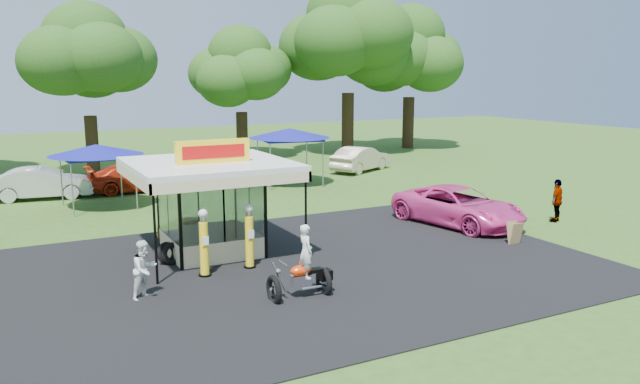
# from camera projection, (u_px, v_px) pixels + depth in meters

# --- Properties ---
(ground) EXTENTS (120.00, 120.00, 0.00)m
(ground) POSITION_uv_depth(u_px,v_px,m) (325.00, 286.00, 19.12)
(ground) COLOR #31571B
(ground) RESTS_ON ground
(asphalt_apron) EXTENTS (20.00, 14.00, 0.04)m
(asphalt_apron) POSITION_uv_depth(u_px,v_px,m) (297.00, 268.00, 20.86)
(asphalt_apron) COLOR black
(asphalt_apron) RESTS_ON ground
(gas_station_kiosk) EXTENTS (5.40, 5.40, 4.18)m
(gas_station_kiosk) POSITION_uv_depth(u_px,v_px,m) (210.00, 205.00, 22.23)
(gas_station_kiosk) COLOR white
(gas_station_kiosk) RESTS_ON ground
(gas_pump_left) EXTENTS (0.42, 0.42, 2.23)m
(gas_pump_left) POSITION_uv_depth(u_px,v_px,m) (204.00, 245.00, 19.78)
(gas_pump_left) COLOR black
(gas_pump_left) RESTS_ON ground
(gas_pump_right) EXTENTS (0.41, 0.41, 2.20)m
(gas_pump_right) POSITION_uv_depth(u_px,v_px,m) (249.00, 238.00, 20.66)
(gas_pump_right) COLOR black
(gas_pump_right) RESTS_ON ground
(motorcycle) EXTENTS (1.90, 0.92, 2.26)m
(motorcycle) POSITION_uv_depth(u_px,v_px,m) (304.00, 268.00, 17.98)
(motorcycle) COLOR black
(motorcycle) RESTS_ON ground
(spare_tires) EXTENTS (1.00, 0.76, 0.80)m
(spare_tires) POSITION_uv_depth(u_px,v_px,m) (170.00, 253.00, 21.20)
(spare_tires) COLOR black
(spare_tires) RESTS_ON ground
(a_frame_sign) EXTENTS (0.50, 0.46, 0.88)m
(a_frame_sign) POSITION_uv_depth(u_px,v_px,m) (514.00, 233.00, 23.67)
(a_frame_sign) COLOR #593819
(a_frame_sign) RESTS_ON ground
(kiosk_car) EXTENTS (2.82, 1.13, 0.96)m
(kiosk_car) POSITION_uv_depth(u_px,v_px,m) (194.00, 228.00, 24.40)
(kiosk_car) COLOR yellow
(kiosk_car) RESTS_ON ground
(pink_sedan) EXTENTS (3.81, 6.35, 1.65)m
(pink_sedan) POSITION_uv_depth(u_px,v_px,m) (458.00, 206.00, 26.73)
(pink_sedan) COLOR #EE4098
(pink_sedan) RESTS_ON ground
(spectator_west) EXTENTS (1.06, 0.99, 1.73)m
(spectator_west) POSITION_uv_depth(u_px,v_px,m) (145.00, 270.00, 17.90)
(spectator_west) COLOR white
(spectator_west) RESTS_ON ground
(spectator_east_b) EXTENTS (1.21, 0.88, 1.91)m
(spectator_east_b) POSITION_uv_depth(u_px,v_px,m) (557.00, 201.00, 27.29)
(spectator_east_b) COLOR gray
(spectator_east_b) RESTS_ON ground
(bg_car_a) EXTENTS (5.22, 2.42, 1.66)m
(bg_car_a) POSITION_uv_depth(u_px,v_px,m) (42.00, 183.00, 32.40)
(bg_car_a) COLOR beige
(bg_car_a) RESTS_ON ground
(bg_car_b) EXTENTS (5.38, 2.29, 1.55)m
(bg_car_b) POSITION_uv_depth(u_px,v_px,m) (137.00, 178.00, 34.43)
(bg_car_b) COLOR #B9280E
(bg_car_b) RESTS_ON ground
(bg_car_c) EXTENTS (4.83, 2.97, 1.54)m
(bg_car_c) POSITION_uv_depth(u_px,v_px,m) (241.00, 173.00, 36.24)
(bg_car_c) COLOR #B3B3B8
(bg_car_c) RESTS_ON ground
(bg_car_e) EXTENTS (5.30, 3.91, 1.67)m
(bg_car_e) POSITION_uv_depth(u_px,v_px,m) (361.00, 159.00, 41.78)
(bg_car_e) COLOR beige
(bg_car_e) RESTS_ON ground
(tent_west) EXTENTS (4.43, 4.43, 3.10)m
(tent_west) POSITION_uv_depth(u_px,v_px,m) (96.00, 151.00, 29.85)
(tent_west) COLOR gray
(tent_west) RESTS_ON ground
(tent_east) EXTENTS (4.75, 4.75, 3.32)m
(tent_east) POSITION_uv_depth(u_px,v_px,m) (289.00, 134.00, 36.27)
(tent_east) COLOR gray
(tent_east) RESTS_ON ground
(oak_far_c) EXTENTS (9.07, 9.07, 10.69)m
(oak_far_c) POSITION_uv_depth(u_px,v_px,m) (87.00, 68.00, 39.56)
(oak_far_c) COLOR black
(oak_far_c) RESTS_ON ground
(oak_far_d) EXTENTS (8.29, 8.29, 9.87)m
(oak_far_d) POSITION_uv_depth(u_px,v_px,m) (241.00, 76.00, 47.42)
(oak_far_d) COLOR black
(oak_far_d) RESTS_ON ground
(oak_far_e) EXTENTS (11.51, 11.51, 13.70)m
(oak_far_e) POSITION_uv_depth(u_px,v_px,m) (348.00, 45.00, 49.75)
(oak_far_e) COLOR black
(oak_far_e) RESTS_ON ground
(oak_far_f) EXTENTS (10.06, 10.06, 12.12)m
(oak_far_f) POSITION_uv_depth(u_px,v_px,m) (410.00, 58.00, 53.91)
(oak_far_f) COLOR black
(oak_far_f) RESTS_ON ground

